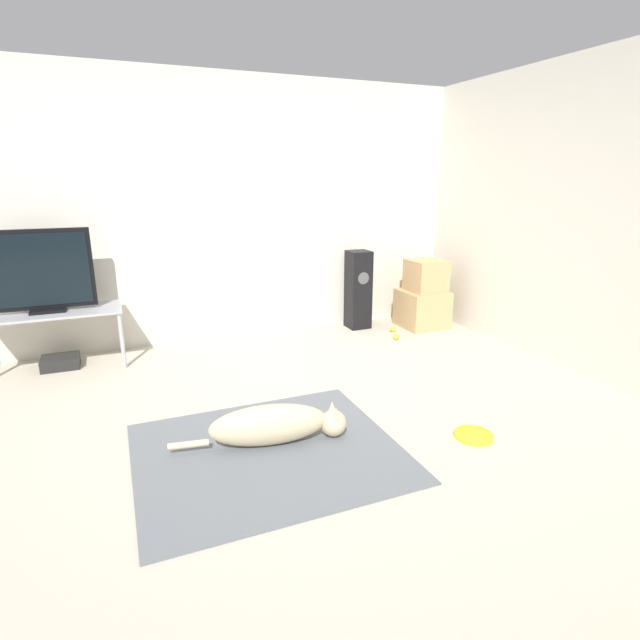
# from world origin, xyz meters

# --- Properties ---
(ground_plane) EXTENTS (12.00, 12.00, 0.00)m
(ground_plane) POSITION_xyz_m (0.00, 0.00, 0.00)
(ground_plane) COLOR #BCB29E
(wall_back) EXTENTS (8.00, 0.06, 2.55)m
(wall_back) POSITION_xyz_m (0.00, 2.10, 1.27)
(wall_back) COLOR beige
(wall_back) RESTS_ON ground_plane
(wall_right) EXTENTS (0.06, 8.00, 2.55)m
(wall_right) POSITION_xyz_m (2.60, 0.00, 1.27)
(wall_right) COLOR beige
(wall_right) RESTS_ON ground_plane
(area_rug) EXTENTS (1.55, 1.35, 0.01)m
(area_rug) POSITION_xyz_m (-0.22, -0.29, 0.01)
(area_rug) COLOR slate
(area_rug) RESTS_ON ground_plane
(dog) EXTENTS (1.09, 0.33, 0.26)m
(dog) POSITION_xyz_m (-0.14, -0.21, 0.13)
(dog) COLOR beige
(dog) RESTS_ON area_rug
(frisbee) EXTENTS (0.25, 0.25, 0.03)m
(frisbee) POSITION_xyz_m (1.05, -0.61, 0.01)
(frisbee) COLOR yellow
(frisbee) RESTS_ON ground_plane
(cardboard_box_lower) EXTENTS (0.46, 0.48, 0.40)m
(cardboard_box_lower) POSITION_xyz_m (2.14, 1.61, 0.20)
(cardboard_box_lower) COLOR tan
(cardboard_box_lower) RESTS_ON ground_plane
(cardboard_box_upper) EXTENTS (0.36, 0.37, 0.34)m
(cardboard_box_upper) POSITION_xyz_m (2.15, 1.60, 0.57)
(cardboard_box_upper) COLOR tan
(cardboard_box_upper) RESTS_ON cardboard_box_lower
(floor_speaker) EXTENTS (0.23, 0.24, 0.85)m
(floor_speaker) POSITION_xyz_m (1.46, 1.86, 0.42)
(floor_speaker) COLOR black
(floor_speaker) RESTS_ON ground_plane
(tv_stand) EXTENTS (1.15, 0.50, 0.51)m
(tv_stand) POSITION_xyz_m (-1.51, 1.76, 0.45)
(tv_stand) COLOR #A8A8AD
(tv_stand) RESTS_ON ground_plane
(tv) EXTENTS (0.78, 0.20, 0.69)m
(tv) POSITION_xyz_m (-1.51, 1.76, 0.85)
(tv) COLOR black
(tv) RESTS_ON tv_stand
(tennis_ball_by_boxes) EXTENTS (0.07, 0.07, 0.07)m
(tennis_ball_by_boxes) POSITION_xyz_m (1.74, 1.55, 0.03)
(tennis_ball_by_boxes) COLOR #C6E033
(tennis_ball_by_boxes) RESTS_ON ground_plane
(tennis_ball_near_speaker) EXTENTS (0.07, 0.07, 0.07)m
(tennis_ball_near_speaker) POSITION_xyz_m (1.63, 1.30, 0.03)
(tennis_ball_near_speaker) COLOR #C6E033
(tennis_ball_near_speaker) RESTS_ON ground_plane
(game_console) EXTENTS (0.30, 0.25, 0.10)m
(game_console) POSITION_xyz_m (-1.48, 1.75, 0.05)
(game_console) COLOR black
(game_console) RESTS_ON ground_plane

